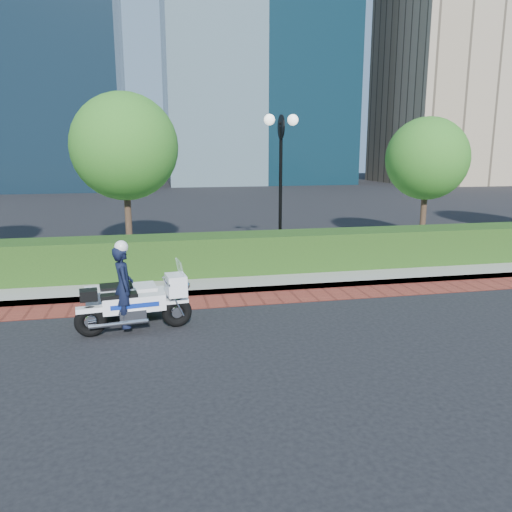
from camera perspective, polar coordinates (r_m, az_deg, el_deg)
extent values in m
plane|color=black|center=(10.23, 4.62, -7.12)|extent=(120.00, 120.00, 0.00)
cube|color=maroon|center=(11.60, 2.53, -4.72)|extent=(60.00, 1.00, 0.01)
cube|color=gray|center=(15.85, -1.49, 0.12)|extent=(60.00, 8.00, 0.15)
cube|color=#143311|center=(13.43, 0.34, 0.45)|extent=(18.00, 1.20, 1.00)
cylinder|color=black|center=(15.25, 2.74, 0.50)|extent=(0.30, 0.30, 0.30)
cylinder|color=black|center=(14.99, 2.81, 7.44)|extent=(0.10, 0.10, 3.70)
cylinder|color=black|center=(14.96, 2.89, 14.53)|extent=(0.04, 0.70, 0.70)
sphere|color=white|center=(14.88, 1.54, 15.32)|extent=(0.32, 0.32, 0.32)
sphere|color=white|center=(15.06, 4.23, 15.25)|extent=(0.32, 0.32, 0.32)
cylinder|color=#332319|center=(15.92, -14.38, 4.04)|extent=(0.20, 0.20, 2.17)
sphere|color=#1B691A|center=(15.77, -14.80, 11.99)|extent=(3.20, 3.20, 3.20)
cylinder|color=#332319|center=(18.42, 18.56, 4.45)|extent=(0.20, 0.20, 1.92)
sphere|color=#1B691A|center=(18.29, 18.97, 10.49)|extent=(2.80, 2.80, 2.80)
cube|color=gray|center=(57.39, 22.55, 21.89)|extent=(14.00, 12.00, 28.00)
torus|color=black|center=(9.64, -18.39, -7.12)|extent=(0.60, 0.25, 0.58)
torus|color=black|center=(9.77, -9.02, -6.36)|extent=(0.60, 0.25, 0.58)
cube|color=white|center=(9.60, -13.74, -5.31)|extent=(1.17, 0.43, 0.30)
cube|color=silver|center=(9.66, -13.94, -6.53)|extent=(0.53, 0.41, 0.25)
cube|color=white|center=(9.62, -9.13, -3.27)|extent=(0.41, 0.53, 0.40)
cube|color=silver|center=(9.56, -8.67, -1.45)|extent=(0.17, 0.45, 0.35)
cube|color=black|center=(9.53, -15.38, -4.43)|extent=(0.69, 0.35, 0.09)
cube|color=black|center=(9.49, -18.59, -4.25)|extent=(0.34, 0.32, 0.19)
cube|color=white|center=(10.33, -15.13, -4.76)|extent=(1.43, 0.79, 0.48)
cube|color=black|center=(10.25, -15.70, -3.38)|extent=(0.67, 0.52, 0.07)
torus|color=black|center=(10.79, -15.72, -5.29)|extent=(0.46, 0.20, 0.44)
imported|color=black|center=(9.49, -14.91, -3.40)|extent=(0.43, 0.60, 1.52)
sphere|color=white|center=(9.32, -15.15, 1.00)|extent=(0.25, 0.25, 0.25)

